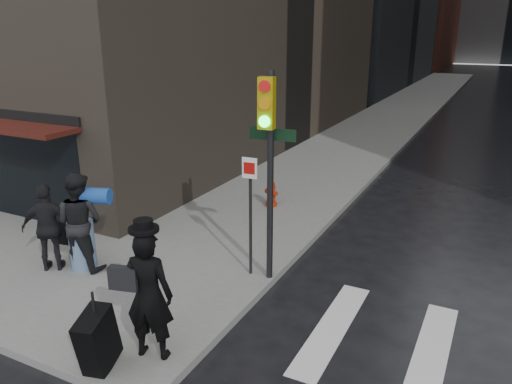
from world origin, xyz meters
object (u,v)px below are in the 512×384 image
(traffic_light, at_px, (267,151))
(man_jeans, at_px, (80,221))
(man_overcoat, at_px, (138,302))
(fire_hydrant, at_px, (271,195))
(man_greycoat, at_px, (49,228))

(traffic_light, bearing_deg, man_jeans, -165.82)
(man_overcoat, relative_size, man_jeans, 1.10)
(man_overcoat, xyz_separation_m, fire_hydrant, (-1.10, 6.87, -0.61))
(man_greycoat, bearing_deg, man_overcoat, 124.11)
(traffic_light, height_order, fire_hydrant, traffic_light)
(man_greycoat, bearing_deg, traffic_light, 168.48)
(man_overcoat, bearing_deg, traffic_light, -115.25)
(fire_hydrant, bearing_deg, man_overcoat, -80.93)
(traffic_light, bearing_deg, fire_hydrant, 108.79)
(man_greycoat, bearing_deg, man_jeans, -178.88)
(man_overcoat, relative_size, fire_hydrant, 3.10)
(man_jeans, relative_size, traffic_light, 0.51)
(man_greycoat, height_order, fire_hydrant, man_greycoat)
(man_overcoat, distance_m, man_jeans, 3.46)
(fire_hydrant, bearing_deg, man_greycoat, -113.46)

